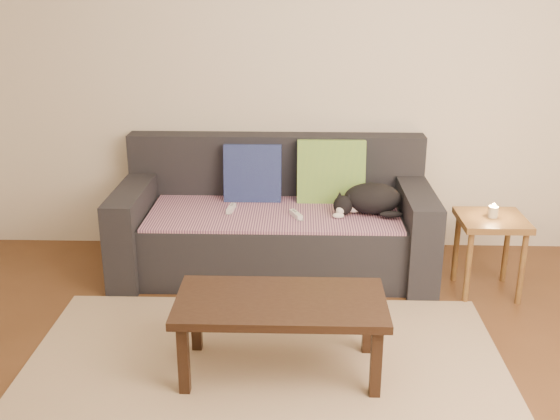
{
  "coord_description": "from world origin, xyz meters",
  "views": [
    {
      "loc": [
        0.17,
        -2.64,
        1.9
      ],
      "look_at": [
        0.05,
        1.2,
        0.55
      ],
      "focal_mm": 42.0,
      "sensor_mm": 36.0,
      "label": 1
    }
  ],
  "objects_px": {
    "sofa": "(274,225)",
    "cat": "(370,199)",
    "coffee_table": "(281,309)",
    "wii_remote_a": "(231,208)",
    "wii_remote_b": "(296,215)",
    "side_table": "(491,231)"
  },
  "relations": [
    {
      "from": "cat",
      "to": "wii_remote_b",
      "type": "xyz_separation_m",
      "value": [
        -0.49,
        -0.09,
        -0.08
      ]
    },
    {
      "from": "sofa",
      "to": "cat",
      "type": "bearing_deg",
      "value": -8.81
    },
    {
      "from": "cat",
      "to": "coffee_table",
      "type": "xyz_separation_m",
      "value": [
        -0.55,
        -1.22,
        -0.17
      ]
    },
    {
      "from": "side_table",
      "to": "sofa",
      "type": "bearing_deg",
      "value": 165.61
    },
    {
      "from": "wii_remote_a",
      "to": "side_table",
      "type": "bearing_deg",
      "value": -91.51
    },
    {
      "from": "sofa",
      "to": "cat",
      "type": "distance_m",
      "value": 0.68
    },
    {
      "from": "sofa",
      "to": "cat",
      "type": "xyz_separation_m",
      "value": [
        0.63,
        -0.1,
        0.23
      ]
    },
    {
      "from": "sofa",
      "to": "wii_remote_a",
      "type": "height_order",
      "value": "sofa"
    },
    {
      "from": "wii_remote_a",
      "to": "wii_remote_b",
      "type": "relative_size",
      "value": 1.0
    },
    {
      "from": "sofa",
      "to": "side_table",
      "type": "xyz_separation_m",
      "value": [
        1.37,
        -0.35,
        0.11
      ]
    },
    {
      "from": "cat",
      "to": "side_table",
      "type": "bearing_deg",
      "value": -0.33
    },
    {
      "from": "side_table",
      "to": "wii_remote_b",
      "type": "bearing_deg",
      "value": 172.4
    },
    {
      "from": "cat",
      "to": "wii_remote_a",
      "type": "xyz_separation_m",
      "value": [
        -0.92,
        0.02,
        -0.08
      ]
    },
    {
      "from": "wii_remote_b",
      "to": "coffee_table",
      "type": "relative_size",
      "value": 0.14
    },
    {
      "from": "wii_remote_a",
      "to": "side_table",
      "type": "relative_size",
      "value": 0.29
    },
    {
      "from": "wii_remote_a",
      "to": "wii_remote_b",
      "type": "height_order",
      "value": "same"
    },
    {
      "from": "sofa",
      "to": "coffee_table",
      "type": "relative_size",
      "value": 2.02
    },
    {
      "from": "sofa",
      "to": "coffee_table",
      "type": "distance_m",
      "value": 1.32
    },
    {
      "from": "sofa",
      "to": "wii_remote_b",
      "type": "bearing_deg",
      "value": -51.86
    },
    {
      "from": "sofa",
      "to": "wii_remote_b",
      "type": "height_order",
      "value": "sofa"
    },
    {
      "from": "cat",
      "to": "wii_remote_b",
      "type": "relative_size",
      "value": 3.34
    },
    {
      "from": "cat",
      "to": "wii_remote_a",
      "type": "relative_size",
      "value": 3.34
    }
  ]
}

